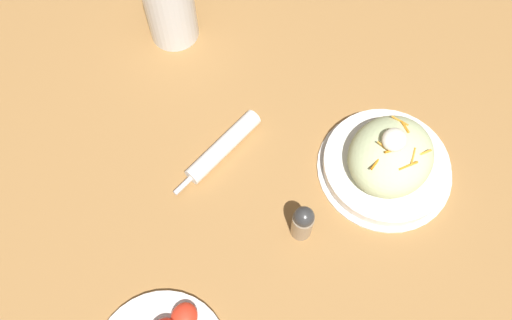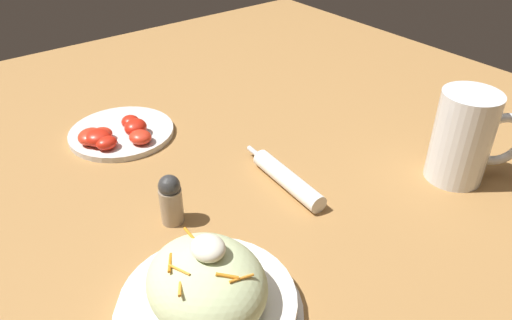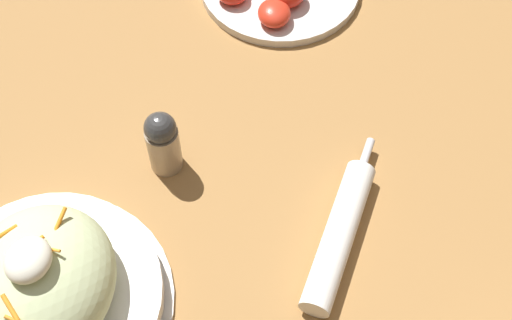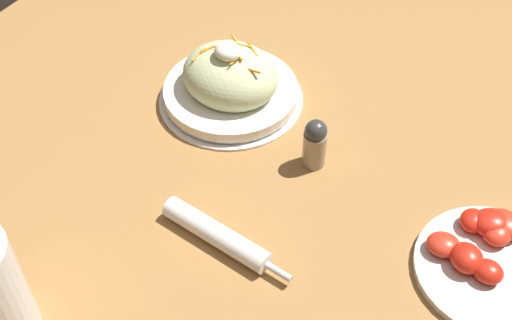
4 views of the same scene
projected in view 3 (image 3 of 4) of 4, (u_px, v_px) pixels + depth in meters
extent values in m
plane|color=#9E703D|center=(355.00, 144.00, 0.72)|extent=(1.43, 1.43, 0.00)
cylinder|color=white|center=(50.00, 304.00, 0.62)|extent=(0.22, 0.22, 0.01)
cylinder|color=white|center=(47.00, 298.00, 0.61)|extent=(0.20, 0.20, 0.02)
ellipsoid|color=beige|center=(37.00, 284.00, 0.58)|extent=(0.15, 0.13, 0.08)
cylinder|color=orange|center=(58.00, 224.00, 0.57)|extent=(0.03, 0.00, 0.01)
cylinder|color=orange|center=(45.00, 248.00, 0.55)|extent=(0.00, 0.03, 0.01)
cylinder|color=orange|center=(10.00, 308.00, 0.53)|extent=(0.02, 0.02, 0.01)
cylinder|color=orange|center=(0.00, 236.00, 0.57)|extent=(0.03, 0.02, 0.01)
cylinder|color=orange|center=(32.00, 246.00, 0.55)|extent=(0.02, 0.02, 0.01)
ellipsoid|color=white|center=(28.00, 260.00, 0.54)|extent=(0.04, 0.04, 0.02)
cylinder|color=white|center=(339.00, 235.00, 0.64)|extent=(0.16, 0.04, 0.03)
cylinder|color=silver|center=(366.00, 154.00, 0.69)|extent=(0.04, 0.01, 0.01)
ellipsoid|color=red|center=(274.00, 13.00, 0.78)|extent=(0.05, 0.05, 0.02)
cylinder|color=gray|center=(164.00, 149.00, 0.68)|extent=(0.03, 0.03, 0.05)
sphere|color=#333333|center=(160.00, 128.00, 0.65)|extent=(0.03, 0.03, 0.03)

